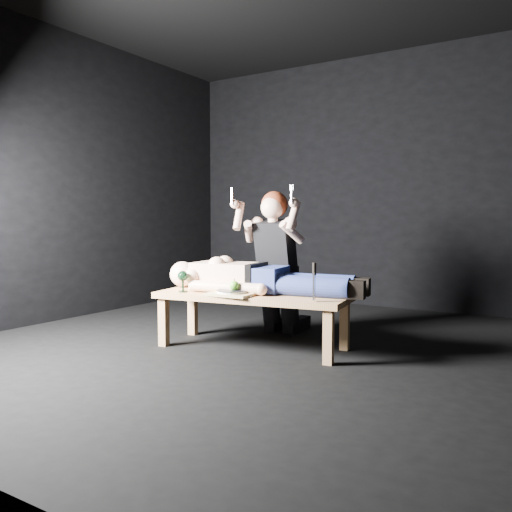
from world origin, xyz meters
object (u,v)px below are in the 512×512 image
Objects in this scene: serving_tray at (232,294)px; carving_knife at (314,282)px; lying_man at (263,275)px; goblet at (183,281)px; table at (253,321)px; kneeling_woman at (280,261)px.

carving_knife is (0.69, 0.06, 0.13)m from serving_tray.
carving_knife is (0.58, -0.23, -0.00)m from lying_man.
lying_man is 9.61× the size of goblet.
lying_man reaches higher than table.
lying_man reaches higher than serving_tray.
carving_knife is (0.70, -0.73, -0.08)m from kneeling_woman.
table is 0.66m from goblet.
kneeling_woman is at bearing 62.72° from goblet.
table is 0.38m from lying_man.
lying_man reaches higher than goblet.
table is 0.31m from serving_tray.
lying_man is 0.52m from kneeling_woman.
table is 4.40× the size of serving_tray.
serving_tray is (-0.08, -0.19, 0.24)m from table.
carving_knife is at bearing -47.88° from kneeling_woman.
lying_man is (0.04, 0.10, 0.37)m from table.
lying_man is at bearing -77.62° from kneeling_woman.
lying_man is 5.94× the size of carving_knife.
carving_knife is at bearing 5.05° from serving_tray.
serving_tray is 0.70m from carving_knife.
table is at bearing 159.65° from carving_knife.
goblet is at bearing -156.37° from lying_man.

